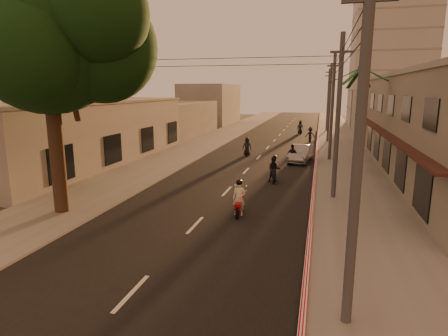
% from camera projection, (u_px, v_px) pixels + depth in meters
% --- Properties ---
extents(ground, '(160.00, 160.00, 0.00)m').
position_uv_depth(ground, '(179.00, 242.00, 15.13)').
color(ground, '#383023').
rests_on(ground, ground).
extents(road, '(10.00, 140.00, 0.02)m').
position_uv_depth(road, '(259.00, 157.00, 34.08)').
color(road, black).
rests_on(road, ground).
extents(sidewalk_right, '(5.00, 140.00, 0.12)m').
position_uv_depth(sidewalk_right, '(345.00, 161.00, 32.25)').
color(sidewalk_right, slate).
rests_on(sidewalk_right, ground).
extents(sidewalk_left, '(5.00, 140.00, 0.12)m').
position_uv_depth(sidewalk_left, '(181.00, 153.00, 35.90)').
color(sidewalk_left, slate).
rests_on(sidewalk_left, ground).
extents(curb_stripe, '(0.20, 60.00, 0.20)m').
position_uv_depth(curb_stripe, '(315.00, 171.00, 28.08)').
color(curb_stripe, red).
rests_on(curb_stripe, ground).
extents(shophouse_row, '(8.80, 34.20, 7.30)m').
position_uv_depth(shophouse_row, '(439.00, 122.00, 28.04)').
color(shophouse_row, gray).
rests_on(shophouse_row, ground).
extents(left_building, '(8.20, 24.20, 5.20)m').
position_uv_depth(left_building, '(82.00, 132.00, 31.27)').
color(left_building, '#9D978E').
rests_on(left_building, ground).
extents(distant_tower, '(12.10, 12.10, 28.00)m').
position_uv_depth(distant_tower, '(392.00, 40.00, 61.44)').
color(distant_tower, '#B7B5B2').
rests_on(distant_tower, ground).
extents(broadleaf_tree, '(9.60, 8.70, 12.10)m').
position_uv_depth(broadleaf_tree, '(56.00, 35.00, 17.03)').
color(broadleaf_tree, black).
rests_on(broadleaf_tree, ground).
extents(palm_tree, '(5.00, 5.00, 8.20)m').
position_uv_depth(palm_tree, '(362.00, 74.00, 26.88)').
color(palm_tree, black).
rests_on(palm_tree, ground).
extents(utility_poles, '(1.20, 48.26, 9.00)m').
position_uv_depth(utility_poles, '(334.00, 84.00, 31.23)').
color(utility_poles, '#38383A').
rests_on(utility_poles, ground).
extents(filler_right, '(8.00, 14.00, 6.00)m').
position_uv_depth(filler_right, '(383.00, 111.00, 53.76)').
color(filler_right, '#9D978E').
rests_on(filler_right, ground).
extents(filler_left_near, '(8.00, 14.00, 4.40)m').
position_uv_depth(filler_left_near, '(173.00, 119.00, 50.31)').
color(filler_left_near, '#9D978E').
rests_on(filler_left_near, ground).
extents(filler_left_far, '(8.00, 14.00, 7.00)m').
position_uv_depth(filler_left_far, '(210.00, 104.00, 67.11)').
color(filler_left_far, '#9D978E').
rests_on(filler_left_far, ground).
extents(scooter_red, '(0.73, 1.85, 1.82)m').
position_uv_depth(scooter_red, '(239.00, 199.00, 18.29)').
color(scooter_red, black).
rests_on(scooter_red, ground).
extents(scooter_mid_a, '(1.00, 1.85, 1.82)m').
position_uv_depth(scooter_mid_a, '(274.00, 170.00, 24.86)').
color(scooter_mid_a, black).
rests_on(scooter_mid_a, ground).
extents(scooter_mid_b, '(1.22, 1.60, 1.68)m').
position_uv_depth(scooter_mid_b, '(292.00, 155.00, 30.84)').
color(scooter_mid_b, black).
rests_on(scooter_mid_b, ground).
extents(scooter_far_a, '(0.97, 1.82, 1.79)m').
position_uv_depth(scooter_far_a, '(247.00, 147.00, 34.70)').
color(scooter_far_a, black).
rests_on(scooter_far_a, ground).
extents(scooter_far_b, '(1.14, 1.81, 1.78)m').
position_uv_depth(scooter_far_b, '(310.00, 135.00, 44.06)').
color(scooter_far_b, black).
rests_on(scooter_far_b, ground).
extents(parked_car, '(2.53, 4.72, 1.44)m').
position_uv_depth(parked_car, '(301.00, 154.00, 31.89)').
color(parked_car, gray).
rests_on(parked_car, ground).
extents(scooter_far_c, '(1.08, 1.91, 1.89)m').
position_uv_depth(scooter_far_c, '(300.00, 128.00, 51.96)').
color(scooter_far_c, black).
rests_on(scooter_far_c, ground).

